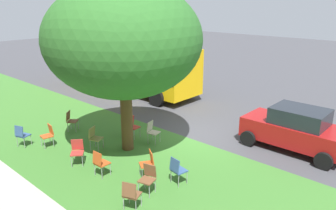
% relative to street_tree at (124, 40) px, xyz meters
% --- Properties ---
extents(ground, '(80.00, 80.00, 0.00)m').
position_rel_street_tree_xyz_m(ground, '(-1.06, -2.53, -4.09)').
color(ground, '#424247').
extents(grass_verge, '(48.00, 6.00, 0.01)m').
position_rel_street_tree_xyz_m(grass_verge, '(-1.06, 0.67, -4.09)').
color(grass_verge, '#3D752D').
rests_on(grass_verge, ground).
extents(street_tree, '(5.46, 5.46, 6.12)m').
position_rel_street_tree_xyz_m(street_tree, '(0.00, 0.00, 0.00)').
color(street_tree, brown).
rests_on(street_tree, ground).
extents(chair_0, '(0.47, 0.48, 0.88)m').
position_rel_street_tree_xyz_m(chair_0, '(2.42, 1.89, -3.57)').
color(chair_0, '#C64C1E').
rests_on(chair_0, ground).
extents(chair_1, '(0.51, 0.51, 0.88)m').
position_rel_street_tree_xyz_m(chair_1, '(-2.71, 1.59, -3.57)').
color(chair_1, brown).
rests_on(chair_1, ground).
extents(chair_2, '(0.59, 0.59, 0.88)m').
position_rel_street_tree_xyz_m(chair_2, '(0.35, 1.96, -3.57)').
color(chair_2, '#B7332D').
rests_on(chair_2, ground).
extents(chair_3, '(0.57, 0.58, 0.88)m').
position_rel_street_tree_xyz_m(chair_3, '(-2.07, 0.94, -3.57)').
color(chair_3, '#C64C1E').
rests_on(chair_3, ground).
extents(chair_4, '(0.50, 0.50, 0.88)m').
position_rel_street_tree_xyz_m(chair_4, '(-0.31, -1.02, -3.57)').
color(chair_4, '#ADA393').
rests_on(chair_4, ground).
extents(chair_5, '(0.55, 0.54, 0.88)m').
position_rel_street_tree_xyz_m(chair_5, '(0.88, 0.86, -3.57)').
color(chair_5, olive).
rests_on(chair_5, ground).
extents(chair_6, '(0.47, 0.46, 0.88)m').
position_rel_street_tree_xyz_m(chair_6, '(0.69, -0.88, -3.57)').
color(chair_6, '#B7332D').
rests_on(chair_6, ground).
extents(chair_7, '(0.53, 0.53, 0.88)m').
position_rel_street_tree_xyz_m(chair_7, '(3.15, 2.59, -3.57)').
color(chair_7, '#335184').
rests_on(chair_7, ground).
extents(chair_8, '(0.48, 0.49, 0.88)m').
position_rel_street_tree_xyz_m(chair_8, '(-3.04, 0.66, -3.57)').
color(chair_8, '#335184').
rests_on(chair_8, ground).
extents(chair_9, '(0.54, 0.55, 0.88)m').
position_rel_street_tree_xyz_m(chair_9, '(-2.98, 2.50, -3.57)').
color(chair_9, brown).
rests_on(chair_9, ground).
extents(chair_10, '(0.59, 0.58, 0.88)m').
position_rel_street_tree_xyz_m(chair_10, '(3.17, 0.43, -3.57)').
color(chair_10, brown).
rests_on(chair_10, ground).
extents(chair_11, '(0.43, 0.43, 0.88)m').
position_rel_street_tree_xyz_m(chair_11, '(-0.92, 1.96, -3.57)').
color(chair_11, '#C64C1E').
rests_on(chair_11, ground).
extents(parked_car, '(3.70, 1.92, 1.65)m').
position_rel_street_tree_xyz_m(parked_car, '(-4.70, -4.17, -3.25)').
color(parked_car, maroon).
rests_on(parked_car, ground).
extents(school_bus, '(10.40, 2.80, 2.88)m').
position_rel_street_tree_xyz_m(school_bus, '(6.83, -5.80, -2.33)').
color(school_bus, yellow).
rests_on(school_bus, ground).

